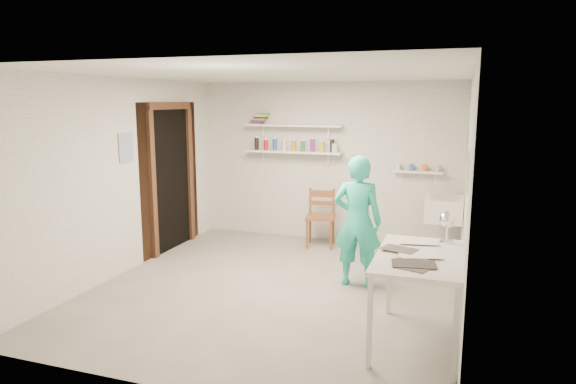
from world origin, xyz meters
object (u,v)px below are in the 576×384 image
(work_table, at_px, (418,299))
(desk_lamp, at_px, (448,219))
(man, at_px, (358,221))
(wall_clock, at_px, (362,196))
(belfast_sink, at_px, (444,209))
(wooden_chair, at_px, (320,217))

(work_table, xyz_separation_m, desk_lamp, (0.20, 0.49, 0.63))
(man, xyz_separation_m, wall_clock, (0.00, 0.22, 0.25))
(belfast_sink, distance_m, work_table, 2.60)
(wooden_chair, bearing_deg, work_table, -67.74)
(man, bearing_deg, desk_lamp, 140.84)
(belfast_sink, xyz_separation_m, wall_clock, (-0.90, -1.10, 0.31))
(belfast_sink, relative_size, wall_clock, 2.19)
(desk_lamp, bearing_deg, wall_clock, 134.73)
(man, height_order, desk_lamp, man)
(belfast_sink, height_order, wooden_chair, wooden_chair)
(desk_lamp, bearing_deg, work_table, -112.42)
(man, xyz_separation_m, wooden_chair, (-0.82, 1.43, -0.32))
(belfast_sink, xyz_separation_m, work_table, (-0.11, -2.58, -0.29))
(wooden_chair, bearing_deg, belfast_sink, -12.38)
(work_table, bearing_deg, desk_lamp, 67.58)
(wooden_chair, height_order, work_table, wooden_chair)
(work_table, bearing_deg, belfast_sink, 87.56)
(wooden_chair, xyz_separation_m, desk_lamp, (1.82, -2.21, 0.59))
(belfast_sink, bearing_deg, wooden_chair, 176.36)
(work_table, height_order, desk_lamp, desk_lamp)
(work_table, bearing_deg, wooden_chair, 121.00)
(man, relative_size, work_table, 1.25)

